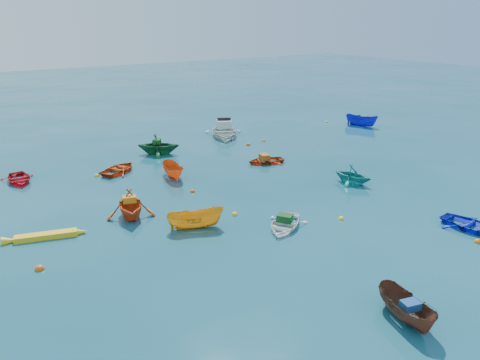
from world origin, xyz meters
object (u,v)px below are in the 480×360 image
kayak_yellow (46,238)px  dinghy_white_near (284,227)px  dinghy_blue_se (471,229)px  motorboat_white (224,136)px

kayak_yellow → dinghy_white_near: bearing=-101.7°
dinghy_white_near → kayak_yellow: (-9.94, 5.25, 0.00)m
dinghy_white_near → dinghy_blue_se: 9.08m
dinghy_blue_se → motorboat_white: motorboat_white is taller
dinghy_white_near → kayak_yellow: bearing=-152.9°
kayak_yellow → motorboat_white: size_ratio=0.76×
dinghy_white_near → kayak_yellow: 11.24m
dinghy_white_near → motorboat_white: (7.24, 17.13, 0.00)m
motorboat_white → dinghy_white_near: bearing=-85.0°
dinghy_white_near → dinghy_blue_se: (7.42, -5.23, 0.00)m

